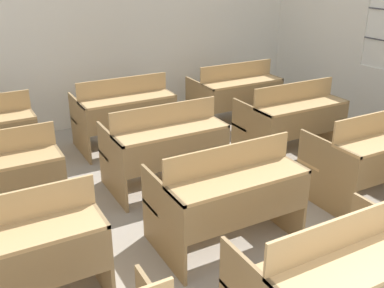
% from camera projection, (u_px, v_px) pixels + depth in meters
% --- Properties ---
extents(wall_back, '(6.65, 0.06, 2.80)m').
position_uv_depth(wall_back, '(99.00, 30.00, 6.43)').
color(wall_back, white).
rests_on(wall_back, ground_plane).
extents(bench_front_center, '(1.21, 0.79, 0.95)m').
position_uv_depth(bench_front_center, '(337.00, 278.00, 2.86)').
color(bench_front_center, '#96784D').
rests_on(bench_front_center, ground_plane).
extents(bench_second_left, '(1.21, 0.79, 0.95)m').
position_uv_depth(bench_second_left, '(12.00, 254.00, 3.09)').
color(bench_second_left, '#97784E').
rests_on(bench_second_left, ground_plane).
extents(bench_second_center, '(1.21, 0.79, 0.95)m').
position_uv_depth(bench_second_center, '(227.00, 195.00, 3.85)').
color(bench_second_center, olive).
rests_on(bench_second_center, ground_plane).
extents(bench_second_right, '(1.21, 0.79, 0.95)m').
position_uv_depth(bench_second_right, '(372.00, 155.00, 4.63)').
color(bench_second_right, olive).
rests_on(bench_second_right, ground_plane).
extents(bench_third_center, '(1.21, 0.79, 0.95)m').
position_uv_depth(bench_third_center, '(165.00, 146.00, 4.85)').
color(bench_third_center, '#96774D').
rests_on(bench_third_center, ground_plane).
extents(bench_third_right, '(1.21, 0.79, 0.95)m').
position_uv_depth(bench_third_right, '(291.00, 119.00, 5.65)').
color(bench_third_right, olive).
rests_on(bench_third_right, ground_plane).
extents(bench_back_center, '(1.21, 0.79, 0.95)m').
position_uv_depth(bench_back_center, '(124.00, 112.00, 5.88)').
color(bench_back_center, '#94754B').
rests_on(bench_back_center, ground_plane).
extents(bench_back_right, '(1.21, 0.79, 0.95)m').
position_uv_depth(bench_back_right, '(235.00, 94.00, 6.66)').
color(bench_back_right, olive).
rests_on(bench_back_right, ground_plane).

